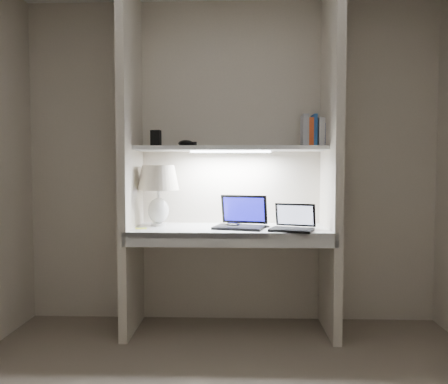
{
  "coord_description": "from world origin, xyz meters",
  "views": [
    {
      "loc": [
        0.06,
        -1.95,
        1.2
      ],
      "look_at": [
        -0.04,
        1.05,
        1.04
      ],
      "focal_mm": 35.0,
      "sensor_mm": 36.0,
      "label": 1
    }
  ],
  "objects_px": {
    "laptop_main": "(241,220)",
    "book_row": "(316,132)",
    "table_lamp": "(158,185)",
    "laptop_netbook": "(293,224)",
    "speaker": "(237,216)"
  },
  "relations": [
    {
      "from": "laptop_main",
      "to": "book_row",
      "type": "bearing_deg",
      "value": 29.73
    },
    {
      "from": "laptop_main",
      "to": "book_row",
      "type": "xyz_separation_m",
      "value": [
        0.57,
        0.16,
        0.66
      ]
    },
    {
      "from": "laptop_main",
      "to": "speaker",
      "type": "xyz_separation_m",
      "value": [
        -0.03,
        0.18,
        0.01
      ]
    },
    {
      "from": "table_lamp",
      "to": "laptop_netbook",
      "type": "relative_size",
      "value": 1.29
    },
    {
      "from": "table_lamp",
      "to": "laptop_main",
      "type": "distance_m",
      "value": 0.68
    },
    {
      "from": "laptop_netbook",
      "to": "book_row",
      "type": "xyz_separation_m",
      "value": [
        0.21,
        0.28,
        0.67
      ]
    },
    {
      "from": "laptop_netbook",
      "to": "book_row",
      "type": "height_order",
      "value": "book_row"
    },
    {
      "from": "laptop_main",
      "to": "laptop_netbook",
      "type": "xyz_separation_m",
      "value": [
        0.36,
        -0.13,
        -0.01
      ]
    },
    {
      "from": "laptop_main",
      "to": "book_row",
      "type": "height_order",
      "value": "book_row"
    },
    {
      "from": "table_lamp",
      "to": "book_row",
      "type": "height_order",
      "value": "book_row"
    },
    {
      "from": "table_lamp",
      "to": "speaker",
      "type": "bearing_deg",
      "value": 9.41
    },
    {
      "from": "laptop_main",
      "to": "speaker",
      "type": "height_order",
      "value": "laptop_main"
    },
    {
      "from": "table_lamp",
      "to": "laptop_netbook",
      "type": "distance_m",
      "value": 1.04
    },
    {
      "from": "table_lamp",
      "to": "speaker",
      "type": "xyz_separation_m",
      "value": [
        0.59,
        0.1,
        -0.24
      ]
    },
    {
      "from": "table_lamp",
      "to": "speaker",
      "type": "distance_m",
      "value": 0.64
    }
  ]
}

